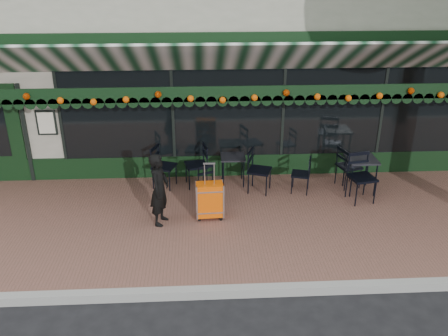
{
  "coord_description": "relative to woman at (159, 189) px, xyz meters",
  "views": [
    {
      "loc": [
        -0.43,
        -5.89,
        4.72
      ],
      "look_at": [
        -0.02,
        1.6,
        1.39
      ],
      "focal_mm": 38.0,
      "sensor_mm": 36.0,
      "label": 1
    }
  ],
  "objects": [
    {
      "name": "ground",
      "position": [
        1.19,
        -1.92,
        -0.84
      ],
      "size": [
        80.0,
        80.0,
        0.0
      ],
      "primitive_type": "plane",
      "color": "black",
      "rests_on": "ground"
    },
    {
      "name": "sidewalk",
      "position": [
        1.19,
        0.08,
        -0.77
      ],
      "size": [
        18.0,
        4.0,
        0.15
      ],
      "primitive_type": "cube",
      "color": "brown",
      "rests_on": "ground"
    },
    {
      "name": "curb",
      "position": [
        1.19,
        -2.0,
        -0.77
      ],
      "size": [
        18.0,
        0.16,
        0.15
      ],
      "primitive_type": "cube",
      "color": "#9E9E99",
      "rests_on": "ground"
    },
    {
      "name": "restaurant_building",
      "position": [
        1.19,
        5.91,
        1.43
      ],
      "size": [
        12.0,
        9.6,
        4.5
      ],
      "color": "gray",
      "rests_on": "ground"
    },
    {
      "name": "woman",
      "position": [
        0.0,
        0.0,
        0.0
      ],
      "size": [
        0.46,
        0.58,
        1.39
      ],
      "primitive_type": "imported",
      "rotation": [
        0.0,
        0.0,
        1.3
      ],
      "color": "black",
      "rests_on": "sidewalk"
    },
    {
      "name": "suitcase",
      "position": [
        0.92,
        0.12,
        -0.31
      ],
      "size": [
        0.51,
        0.3,
        1.14
      ],
      "rotation": [
        0.0,
        0.0,
        0.05
      ],
      "color": "#EC5607",
      "rests_on": "sidewalk"
    },
    {
      "name": "cafe_table_a",
      "position": [
        4.12,
        1.11,
        -0.02
      ],
      "size": [
        0.61,
        0.61,
        0.75
      ],
      "color": "black",
      "rests_on": "sidewalk"
    },
    {
      "name": "cafe_table_b",
      "position": [
        1.47,
        1.63,
        -0.11
      ],
      "size": [
        0.53,
        0.53,
        0.65
      ],
      "color": "black",
      "rests_on": "sidewalk"
    },
    {
      "name": "chair_a_left",
      "position": [
        2.87,
        1.15,
        -0.3
      ],
      "size": [
        0.49,
        0.49,
        0.79
      ],
      "primitive_type": null,
      "rotation": [
        0.0,
        0.0,
        -1.85
      ],
      "color": "black",
      "rests_on": "sidewalk"
    },
    {
      "name": "chair_a_right",
      "position": [
        3.96,
        1.36,
        -0.24
      ],
      "size": [
        0.57,
        0.57,
        0.91
      ],
      "primitive_type": null,
      "rotation": [
        0.0,
        0.0,
        1.86
      ],
      "color": "black",
      "rests_on": "sidewalk"
    },
    {
      "name": "chair_a_front",
      "position": [
        4.01,
        0.67,
        -0.19
      ],
      "size": [
        0.59,
        0.59,
        1.01
      ],
      "primitive_type": null,
      "rotation": [
        0.0,
        0.0,
        0.19
      ],
      "color": "black",
      "rests_on": "sidewalk"
    },
    {
      "name": "chair_b_left",
      "position": [
        0.67,
        1.57,
        -0.22
      ],
      "size": [
        0.55,
        0.55,
        0.94
      ],
      "primitive_type": null,
      "rotation": [
        0.0,
        0.0,
        -1.38
      ],
      "color": "black",
      "rests_on": "sidewalk"
    },
    {
      "name": "chair_b_right",
      "position": [
        2.0,
        1.21,
        -0.22
      ],
      "size": [
        0.61,
        0.61,
        0.95
      ],
      "primitive_type": null,
      "rotation": [
        0.0,
        0.0,
        1.22
      ],
      "color": "black",
      "rests_on": "sidewalk"
    },
    {
      "name": "chair_b_front",
      "position": [
        0.93,
        0.73,
        -0.31
      ],
      "size": [
        0.52,
        0.52,
        0.78
      ],
      "primitive_type": null,
      "rotation": [
        0.0,
        0.0,
        0.43
      ],
      "color": "black",
      "rests_on": "sidewalk"
    },
    {
      "name": "chair_solo",
      "position": [
        -0.02,
        1.55,
        -0.23
      ],
      "size": [
        0.59,
        0.59,
        0.93
      ],
      "primitive_type": null,
      "rotation": [
        0.0,
        0.0,
        1.23
      ],
      "color": "black",
      "rests_on": "sidewalk"
    }
  ]
}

